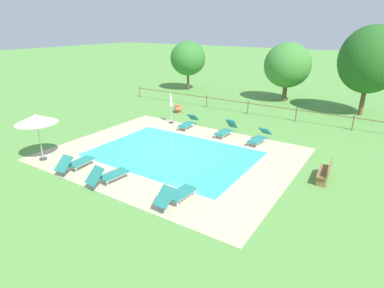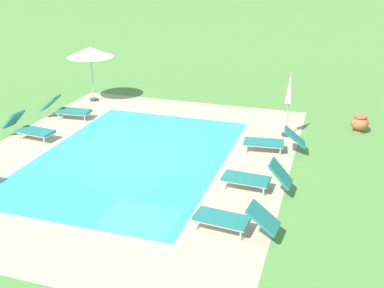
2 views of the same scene
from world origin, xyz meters
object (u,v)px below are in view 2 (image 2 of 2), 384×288
Objects in this scene: sun_lounger_north_far at (233,219)px; patio_umbrella_closed_row_west at (289,93)px; sun_lounger_south_near_corner at (273,141)px; patio_umbrella_open_by_bench at (90,52)px; sun_lounger_north_near_steps at (256,178)px; terracotta_urn_near_fence at (360,123)px; sun_lounger_south_mid at (29,128)px; sun_lounger_north_mid at (67,109)px.

patio_umbrella_closed_row_west is (-6.66, 0.41, 1.21)m from sun_lounger_north_far.
sun_lounger_south_near_corner is 0.85× the size of patio_umbrella_open_by_bench.
sun_lounger_north_near_steps reaches higher than sun_lounger_south_near_corner.
sun_lounger_north_far reaches higher than terracotta_urn_near_fence.
terracotta_urn_near_fence is (-1.18, 2.49, -1.24)m from patio_umbrella_closed_row_west.
sun_lounger_south_mid is at bearing -69.36° from terracotta_urn_near_fence.
sun_lounger_north_near_steps is 9.01m from sun_lounger_north_mid.
sun_lounger_north_mid reaches higher than terracotta_urn_near_fence.
patio_umbrella_closed_row_west reaches higher than sun_lounger_south_mid.
sun_lounger_north_far is 8.97m from sun_lounger_south_mid.
sun_lounger_south_mid is at bearing -70.77° from patio_umbrella_closed_row_west.
patio_umbrella_closed_row_west is at bearing 109.23° from sun_lounger_south_mid.
sun_lounger_north_near_steps is 2.84m from sun_lounger_south_near_corner.
sun_lounger_north_near_steps is 6.26m from terracotta_urn_near_fence.
patio_umbrella_open_by_bench is (-6.16, -8.37, 1.76)m from sun_lounger_north_near_steps.
terracotta_urn_near_fence is at bearing 135.22° from sun_lounger_south_near_corner.
sun_lounger_north_far is at bearing -3.56° from patio_umbrella_closed_row_west.
sun_lounger_south_near_corner is at bearing 178.25° from sun_lounger_north_far.
terracotta_urn_near_fence is at bearing 99.70° from sun_lounger_north_mid.
patio_umbrella_open_by_bench is at bearing -135.50° from sun_lounger_north_far.
sun_lounger_north_mid is 1.02× the size of sun_lounger_south_mid.
terracotta_urn_near_fence is at bearing 115.29° from patio_umbrella_closed_row_west.
sun_lounger_north_mid reaches higher than sun_lounger_south_near_corner.
sun_lounger_north_mid is at bearing -80.30° from terracotta_urn_near_fence.
sun_lounger_north_mid is at bearing -114.45° from sun_lounger_north_near_steps.
patio_umbrella_closed_row_west is at bearing 176.18° from sun_lounger_north_near_steps.
sun_lounger_north_near_steps is 0.94× the size of sun_lounger_south_near_corner.
sun_lounger_south_near_corner is 3.23× the size of terracotta_urn_near_fence.
sun_lounger_north_far is 3.24× the size of terracotta_urn_near_fence.
sun_lounger_north_mid reaches higher than sun_lounger_north_far.
patio_umbrella_open_by_bench is at bearing -92.85° from terracotta_urn_near_fence.
sun_lounger_north_near_steps is 8.43m from sun_lounger_south_mid.
patio_umbrella_closed_row_west is at bearing 78.69° from patio_umbrella_open_by_bench.
sun_lounger_north_near_steps is 0.97× the size of sun_lounger_south_mid.
patio_umbrella_open_by_bench is at bearing -111.60° from sun_lounger_south_near_corner.
sun_lounger_north_near_steps is at bearing -26.42° from terracotta_urn_near_fence.
sun_lounger_north_mid is at bearing -96.19° from sun_lounger_south_near_corner.
sun_lounger_north_far is at bearing 65.89° from sun_lounger_south_mid.
sun_lounger_south_near_corner is at bearing 179.28° from sun_lounger_north_near_steps.
sun_lounger_north_far is at bearing -1.75° from sun_lounger_south_near_corner.
sun_lounger_south_near_corner is at bearing -44.78° from terracotta_urn_near_fence.
sun_lounger_south_near_corner is at bearing 99.56° from sun_lounger_south_mid.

